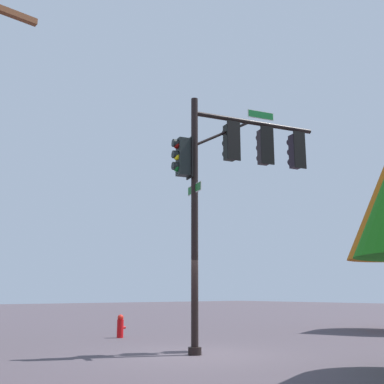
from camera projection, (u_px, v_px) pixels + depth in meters
ground_plane at (195, 355)px, 12.33m from camera, size 120.00×120.00×0.00m
signal_pole_assembly at (233, 167)px, 13.97m from camera, size 4.72×1.67×7.30m
fire_hydrant at (120, 326)px, 17.10m from camera, size 0.33×0.24×0.83m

